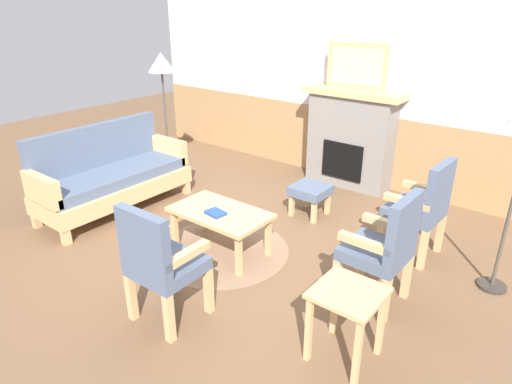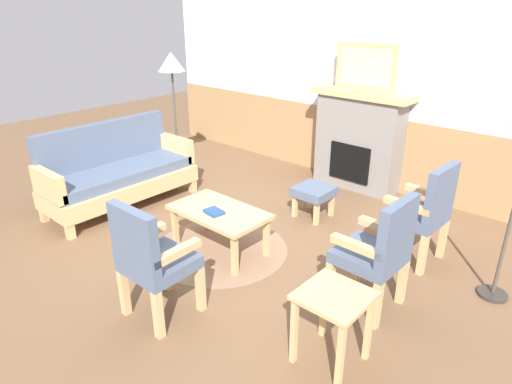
{
  "view_description": "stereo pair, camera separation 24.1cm",
  "coord_description": "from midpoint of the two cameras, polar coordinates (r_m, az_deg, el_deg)",
  "views": [
    {
      "loc": [
        2.52,
        -2.84,
        2.3
      ],
      "look_at": [
        0.0,
        0.35,
        0.55
      ],
      "focal_mm": 31.22,
      "sensor_mm": 36.0,
      "label": 1
    },
    {
      "loc": [
        2.7,
        -2.68,
        2.3
      ],
      "look_at": [
        0.0,
        0.35,
        0.55
      ],
      "focal_mm": 31.22,
      "sensor_mm": 36.0,
      "label": 2
    }
  ],
  "objects": [
    {
      "name": "ground_plane",
      "position": [
        4.44,
        -4.41,
        -7.97
      ],
      "size": [
        14.0,
        14.0,
        0.0
      ],
      "primitive_type": "plane",
      "color": "brown"
    },
    {
      "name": "wall_back",
      "position": [
        6.04,
        12.52,
        13.34
      ],
      "size": [
        7.2,
        0.14,
        2.7
      ],
      "color": "white",
      "rests_on": "ground_plane"
    },
    {
      "name": "fireplace",
      "position": [
        5.97,
        10.89,
        6.86
      ],
      "size": [
        1.3,
        0.44,
        1.28
      ],
      "color": "gray",
      "rests_on": "ground_plane"
    },
    {
      "name": "framed_picture",
      "position": [
        5.78,
        11.58,
        15.5
      ],
      "size": [
        0.8,
        0.04,
        0.56
      ],
      "color": "tan",
      "rests_on": "fireplace"
    },
    {
      "name": "couch",
      "position": [
        5.53,
        -19.23,
        1.84
      ],
      "size": [
        0.7,
        1.8,
        0.98
      ],
      "color": "tan",
      "rests_on": "ground_plane"
    },
    {
      "name": "coffee_table",
      "position": [
        4.33,
        -6.22,
        -3.08
      ],
      "size": [
        0.96,
        0.56,
        0.44
      ],
      "color": "tan",
      "rests_on": "ground_plane"
    },
    {
      "name": "round_rug",
      "position": [
        4.51,
        -6.01,
        -7.44
      ],
      "size": [
        1.35,
        1.35,
        0.01
      ],
      "primitive_type": "cylinder",
      "color": "#896B51",
      "rests_on": "ground_plane"
    },
    {
      "name": "book_on_table",
      "position": [
        4.23,
        -6.84,
        -2.7
      ],
      "size": [
        0.2,
        0.16,
        0.03
      ],
      "primitive_type": "cube",
      "rotation": [
        0.0,
        0.0,
        -0.14
      ],
      "color": "navy",
      "rests_on": "coffee_table"
    },
    {
      "name": "footstool",
      "position": [
        5.11,
        5.64,
        -0.02
      ],
      "size": [
        0.4,
        0.4,
        0.36
      ],
      "color": "tan",
      "rests_on": "ground_plane"
    },
    {
      "name": "armchair_near_fireplace",
      "position": [
        3.61,
        14.34,
        -6.66
      ],
      "size": [
        0.49,
        0.49,
        0.98
      ],
      "color": "tan",
      "rests_on": "ground_plane"
    },
    {
      "name": "armchair_by_window_left",
      "position": [
        4.41,
        19.14,
        -1.58
      ],
      "size": [
        0.5,
        0.5,
        0.98
      ],
      "color": "tan",
      "rests_on": "ground_plane"
    },
    {
      "name": "armchair_front_left",
      "position": [
        3.42,
        -14.24,
        -8.49
      ],
      "size": [
        0.49,
        0.49,
        0.98
      ],
      "color": "tan",
      "rests_on": "ground_plane"
    },
    {
      "name": "side_table",
      "position": [
        3.09,
        9.37,
        -14.16
      ],
      "size": [
        0.44,
        0.44,
        0.55
      ],
      "color": "tan",
      "rests_on": "ground_plane"
    },
    {
      "name": "floor_lamp_by_couch",
      "position": [
        6.27,
        -13.11,
        14.94
      ],
      "size": [
        0.36,
        0.36,
        1.68
      ],
      "color": "#332D28",
      "rests_on": "ground_plane"
    }
  ]
}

